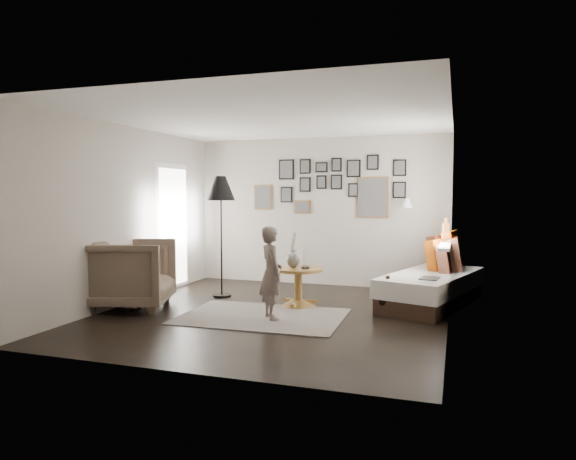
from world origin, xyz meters
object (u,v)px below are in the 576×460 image
(vase, at_px, (293,257))
(child, at_px, (271,273))
(demijohn_large, at_px, (387,299))
(daybed, at_px, (432,282))
(magazine_basket, at_px, (130,297))
(armchair, at_px, (132,274))
(floor_lamp, at_px, (221,193))
(pedestal_table, at_px, (298,289))
(demijohn_small, at_px, (413,305))

(vase, height_order, child, child)
(demijohn_large, distance_m, child, 1.62)
(daybed, xyz_separation_m, magazine_basket, (-3.98, -1.67, -0.15))
(armchair, distance_m, floor_lamp, 1.83)
(floor_lamp, bearing_deg, daybed, 7.60)
(daybed, relative_size, demijohn_large, 4.35)
(vase, bearing_deg, armchair, -157.29)
(daybed, height_order, armchair, daybed)
(vase, xyz_separation_m, armchair, (-2.10, -0.88, -0.22))
(pedestal_table, relative_size, demijohn_small, 1.48)
(demijohn_small, distance_m, child, 1.89)
(magazine_basket, bearing_deg, demijohn_small, 10.76)
(demijohn_large, bearing_deg, pedestal_table, 175.46)
(floor_lamp, bearing_deg, armchair, -125.75)
(vase, xyz_separation_m, child, (-0.02, -0.86, -0.11))
(armchair, bearing_deg, floor_lamp, -54.32)
(vase, bearing_deg, demijohn_large, -5.11)
(armchair, relative_size, floor_lamp, 0.57)
(floor_lamp, relative_size, child, 1.58)
(magazine_basket, xyz_separation_m, demijohn_large, (3.45, 0.84, 0.03))
(magazine_basket, relative_size, demijohn_small, 0.78)
(floor_lamp, bearing_deg, child, -42.31)
(daybed, bearing_deg, floor_lamp, -154.83)
(pedestal_table, relative_size, child, 0.59)
(vase, distance_m, demijohn_small, 1.81)
(child, bearing_deg, vase, -40.33)
(pedestal_table, bearing_deg, floor_lamp, 167.55)
(armchair, relative_size, demijohn_large, 2.06)
(floor_lamp, bearing_deg, demijohn_large, -8.63)
(vase, xyz_separation_m, demijohn_small, (1.71, -0.24, -0.53))
(daybed, xyz_separation_m, demijohn_small, (-0.18, -0.94, -0.15))
(armchair, distance_m, child, 2.08)
(floor_lamp, distance_m, child, 1.97)
(daybed, height_order, magazine_basket, daybed)
(demijohn_small, bearing_deg, child, -160.56)
(vase, xyz_separation_m, daybed, (1.90, 0.70, -0.38))
(pedestal_table, distance_m, demijohn_large, 1.29)
(vase, bearing_deg, demijohn_small, -8.03)
(magazine_basket, bearing_deg, pedestal_table, 23.56)
(demijohn_small, bearing_deg, pedestal_table, 172.27)
(magazine_basket, bearing_deg, daybed, 22.69)
(demijohn_large, height_order, child, child)
(vase, relative_size, demijohn_small, 1.06)
(vase, bearing_deg, child, -91.65)
(armchair, bearing_deg, magazine_basket, 174.56)
(magazine_basket, distance_m, child, 2.11)
(armchair, xyz_separation_m, floor_lamp, (0.83, 1.16, 1.14))
(child, bearing_deg, floor_lamp, 9.01)
(armchair, distance_m, demijohn_large, 3.56)
(demijohn_large, bearing_deg, armchair, -167.66)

